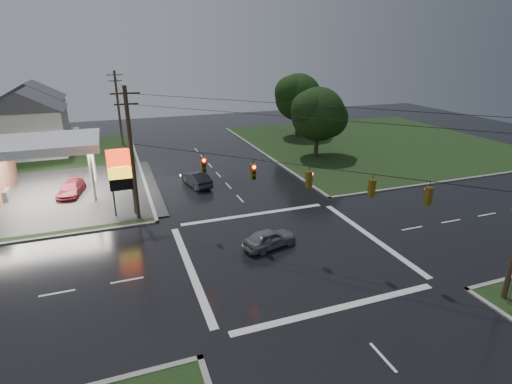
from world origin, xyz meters
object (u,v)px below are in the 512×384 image
object	(u,v)px
utility_pole_n	(118,107)
house_far	(33,109)
pylon_sign	(121,171)
car_crossing	(269,238)
utility_pole_nw	(132,153)
car_pump	(71,189)
tree_ne_near	(319,114)
car_north	(196,179)
tree_ne_far	(299,97)
house_near	(28,122)

from	to	relation	value
utility_pole_n	house_far	distance (m)	16.00
pylon_sign	car_crossing	distance (m)	13.85
utility_pole_nw	car_pump	bearing A→B (deg)	125.62
pylon_sign	house_far	distance (m)	39.21
tree_ne_near	car_pump	bearing A→B (deg)	-171.14
utility_pole_n	car_north	size ratio (longest dim) A/B	2.24
car_pump	car_north	bearing A→B (deg)	5.13
utility_pole_nw	car_north	size ratio (longest dim) A/B	2.34
tree_ne_far	house_far	bearing A→B (deg)	160.29
car_crossing	house_far	bearing A→B (deg)	9.39
house_near	tree_ne_near	xyz separation A→B (m)	(35.09, -14.01, 1.16)
utility_pole_nw	car_north	distance (m)	10.39
pylon_sign	tree_ne_far	xyz separation A→B (m)	(27.65, 23.49, 2.17)
house_near	tree_ne_far	distance (m)	38.19
tree_ne_far	car_crossing	size ratio (longest dim) A/B	2.39
house_far	car_pump	xyz separation A→B (m)	(6.77, -30.58, -3.72)
car_crossing	utility_pole_nw	bearing A→B (deg)	30.49
utility_pole_n	house_far	size ratio (longest dim) A/B	0.95
house_near	car_pump	bearing A→B (deg)	-72.73
house_near	tree_ne_far	bearing A→B (deg)	-3.01
tree_ne_near	tree_ne_far	xyz separation A→B (m)	(3.01, 12.00, 0.62)
house_near	car_pump	xyz separation A→B (m)	(5.77, -18.58, -3.72)
utility_pole_n	house_near	bearing A→B (deg)	-170.09
tree_ne_near	tree_ne_far	distance (m)	12.39
tree_ne_near	car_north	world-z (taller)	tree_ne_near
house_far	tree_ne_far	size ratio (longest dim) A/B	1.13
utility_pole_nw	car_crossing	xyz separation A→B (m)	(8.53, -8.48, -5.02)
pylon_sign	house_near	distance (m)	27.56
house_far	tree_ne_near	bearing A→B (deg)	-35.77
pylon_sign	car_north	world-z (taller)	pylon_sign
utility_pole_n	car_pump	distance (m)	21.88
utility_pole_n	house_near	size ratio (longest dim) A/B	0.95
utility_pole_n	tree_ne_near	xyz separation A→B (m)	(23.64, -16.01, 0.09)
utility_pole_nw	car_crossing	distance (m)	13.04
house_far	tree_ne_far	bearing A→B (deg)	-19.71
tree_ne_near	car_crossing	bearing A→B (deg)	-125.77
house_near	house_far	world-z (taller)	same
car_crossing	utility_pole_n	bearing A→B (deg)	-1.68
pylon_sign	car_crossing	world-z (taller)	pylon_sign
utility_pole_nw	tree_ne_near	xyz separation A→B (m)	(23.64, 12.49, -0.16)
pylon_sign	car_crossing	bearing A→B (deg)	-44.85
utility_pole_n	house_near	world-z (taller)	utility_pole_n
utility_pole_n	tree_ne_far	bearing A→B (deg)	-8.55
tree_ne_near	car_north	size ratio (longest dim) A/B	1.91
utility_pole_n	house_far	bearing A→B (deg)	141.23
car_crossing	car_pump	bearing A→B (deg)	26.22
house_near	tree_ne_far	xyz separation A→B (m)	(38.10, -2.01, 1.77)
pylon_sign	car_pump	world-z (taller)	pylon_sign
car_crossing	tree_ne_near	bearing A→B (deg)	-50.44
utility_pole_nw	tree_ne_far	size ratio (longest dim) A/B	1.12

